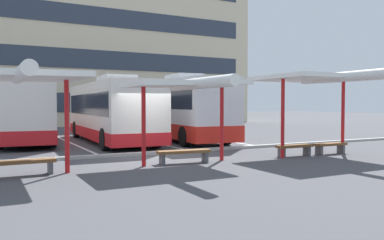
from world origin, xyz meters
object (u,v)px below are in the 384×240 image
(coach_bus_0, at_px, (27,111))
(waiting_shelter_2, at_px, (320,80))
(waiting_shelter_0, at_px, (19,78))
(coach_bus_2, at_px, (174,110))
(bench_3, at_px, (330,146))
(waiting_shelter_1, at_px, (188,86))
(coach_bus_1, at_px, (110,112))
(bench_0, at_px, (19,164))
(bench_1, at_px, (184,153))
(bench_2, at_px, (295,148))

(coach_bus_0, relative_size, waiting_shelter_2, 2.02)
(waiting_shelter_0, xyz_separation_m, waiting_shelter_2, (10.81, -0.43, 0.25))
(coach_bus_2, bearing_deg, bench_3, -74.55)
(coach_bus_2, xyz_separation_m, waiting_shelter_1, (-3.85, -9.18, 0.95))
(coach_bus_0, bearing_deg, waiting_shelter_1, -70.35)
(coach_bus_1, relative_size, waiting_shelter_0, 2.32)
(waiting_shelter_0, bearing_deg, bench_0, 90.00)
(waiting_shelter_0, bearing_deg, bench_3, -0.73)
(bench_0, xyz_separation_m, bench_1, (5.26, 0.02, -0.00))
(waiting_shelter_0, relative_size, bench_3, 3.06)
(coach_bus_0, distance_m, bench_1, 11.79)
(coach_bus_1, relative_size, waiting_shelter_1, 2.55)
(coach_bus_1, relative_size, bench_2, 6.84)
(bench_3, bearing_deg, bench_0, 177.35)
(bench_1, bearing_deg, bench_0, -179.81)
(coach_bus_0, xyz_separation_m, bench_0, (-1.22, -11.01, -1.35))
(bench_0, distance_m, bench_2, 9.92)
(coach_bus_2, xyz_separation_m, bench_3, (2.61, -9.43, -1.38))
(coach_bus_2, relative_size, bench_3, 7.76)
(waiting_shelter_0, xyz_separation_m, bench_0, (-0.00, 0.39, -2.41))
(coach_bus_2, relative_size, waiting_shelter_0, 2.54)
(coach_bus_0, relative_size, bench_0, 5.35)
(waiting_shelter_2, bearing_deg, waiting_shelter_1, 174.59)
(bench_3, bearing_deg, coach_bus_0, 132.23)
(bench_0, distance_m, bench_3, 11.72)
(coach_bus_2, xyz_separation_m, bench_2, (0.81, -9.29, -1.38))
(bench_2, relative_size, bench_3, 1.04)
(bench_0, relative_size, bench_3, 1.29)
(coach_bus_0, distance_m, waiting_shelter_2, 15.28)
(coach_bus_0, xyz_separation_m, waiting_shelter_2, (9.59, -11.83, 1.31))
(bench_2, bearing_deg, waiting_shelter_2, -24.71)
(coach_bus_2, height_order, bench_0, coach_bus_2)
(bench_2, xyz_separation_m, bench_3, (1.80, -0.14, -0.00))
(coach_bus_0, xyz_separation_m, coach_bus_2, (7.88, -2.12, 0.02))
(waiting_shelter_0, distance_m, bench_3, 11.96)
(waiting_shelter_1, xyz_separation_m, bench_2, (4.65, -0.11, -2.33))
(bench_2, bearing_deg, waiting_shelter_1, 178.63)
(coach_bus_0, bearing_deg, bench_0, -96.35)
(waiting_shelter_1, xyz_separation_m, bench_1, (0.00, 0.31, -2.32))
(coach_bus_2, bearing_deg, coach_bus_0, 164.92)
(waiting_shelter_2, relative_size, bench_3, 3.41)
(waiting_shelter_0, relative_size, bench_2, 2.95)
(coach_bus_0, bearing_deg, coach_bus_2, -15.08)
(waiting_shelter_2, bearing_deg, coach_bus_2, 99.97)
(coach_bus_2, bearing_deg, bench_0, -135.69)
(bench_2, bearing_deg, bench_0, 177.67)
(bench_0, bearing_deg, waiting_shelter_2, -4.32)
(coach_bus_1, height_order, waiting_shelter_1, coach_bus_1)
(coach_bus_2, bearing_deg, bench_2, -85.04)
(coach_bus_1, bearing_deg, bench_0, -120.94)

